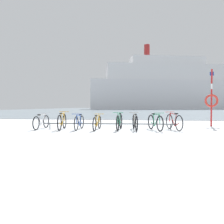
% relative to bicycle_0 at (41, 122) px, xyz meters
% --- Properties ---
extents(ground, '(80.00, 132.00, 0.08)m').
position_rel_bicycle_0_xyz_m(ground, '(4.01, 51.10, -0.38)').
color(ground, silver).
extents(bike_rack, '(6.29, 0.42, 0.31)m').
position_rel_bicycle_0_xyz_m(bike_rack, '(3.30, 0.07, -0.07)').
color(bike_rack, '#4C5156').
rests_on(bike_rack, ground).
extents(bicycle_0, '(0.46, 1.72, 0.76)m').
position_rel_bicycle_0_xyz_m(bicycle_0, '(0.00, 0.00, 0.00)').
color(bicycle_0, black).
rests_on(bicycle_0, ground).
extents(bicycle_1, '(0.46, 1.74, 0.85)m').
position_rel_bicycle_0_xyz_m(bicycle_1, '(1.13, -0.21, 0.04)').
color(bicycle_1, black).
rests_on(bicycle_1, ground).
extents(bicycle_2, '(0.46, 1.64, 0.76)m').
position_rel_bicycle_0_xyz_m(bicycle_2, '(1.91, -0.06, 0.00)').
color(bicycle_2, black).
rests_on(bicycle_2, ground).
extents(bicycle_3, '(0.46, 1.71, 0.74)m').
position_rel_bicycle_0_xyz_m(bicycle_3, '(2.78, -0.08, -0.01)').
color(bicycle_3, black).
rests_on(bicycle_3, ground).
extents(bicycle_4, '(0.46, 1.74, 0.83)m').
position_rel_bicycle_0_xyz_m(bicycle_4, '(3.80, 0.05, 0.03)').
color(bicycle_4, black).
rests_on(bicycle_4, ground).
extents(bicycle_5, '(0.46, 1.76, 0.81)m').
position_rel_bicycle_0_xyz_m(bicycle_5, '(4.52, 0.09, 0.02)').
color(bicycle_5, black).
rests_on(bicycle_5, ground).
extents(bicycle_6, '(0.67, 1.65, 0.82)m').
position_rel_bicycle_0_xyz_m(bicycle_6, '(5.43, 0.16, 0.02)').
color(bicycle_6, black).
rests_on(bicycle_6, ground).
extents(bicycle_7, '(0.62, 1.63, 0.84)m').
position_rel_bicycle_0_xyz_m(bicycle_7, '(6.30, 0.37, 0.03)').
color(bicycle_7, black).
rests_on(bicycle_7, ground).
extents(rescue_post, '(0.71, 0.11, 3.12)m').
position_rel_bicycle_0_xyz_m(rescue_post, '(8.60, 2.45, 1.14)').
color(rescue_post, red).
rests_on(rescue_post, ground).
extents(ferry_ship, '(58.10, 23.61, 22.92)m').
position_rel_bicycle_0_xyz_m(ferry_ship, '(14.94, 67.85, 7.34)').
color(ferry_ship, white).
rests_on(ferry_ship, ground).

